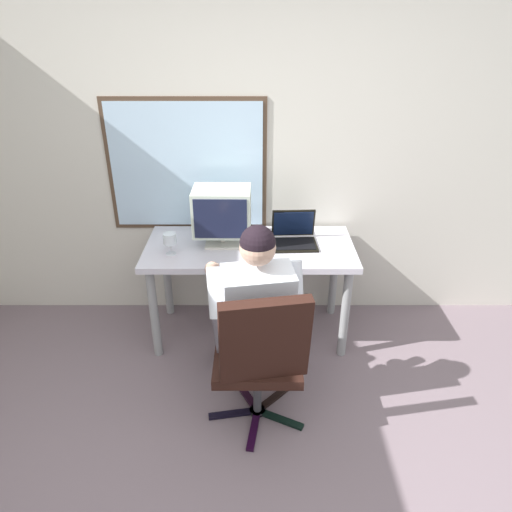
{
  "coord_description": "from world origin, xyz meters",
  "views": [
    {
      "loc": [
        0.03,
        -1.28,
        2.2
      ],
      "look_at": [
        0.02,
        1.26,
        0.87
      ],
      "focal_mm": 33.0,
      "sensor_mm": 36.0,
      "label": 1
    }
  ],
  "objects": [
    {
      "name": "wall_rear",
      "position": [
        -0.02,
        2.06,
        1.26
      ],
      "size": [
        4.45,
        0.08,
        2.53
      ],
      "color": "beige",
      "rests_on": "ground"
    },
    {
      "name": "desk",
      "position": [
        -0.01,
        1.67,
        0.65
      ],
      "size": [
        1.46,
        0.67,
        0.74
      ],
      "color": "#939697",
      "rests_on": "ground"
    },
    {
      "name": "office_chair",
      "position": [
        0.06,
        0.74,
        0.55
      ],
      "size": [
        0.58,
        0.59,
        0.97
      ],
      "color": "black",
      "rests_on": "ground"
    },
    {
      "name": "person_seated",
      "position": [
        0.02,
        1.0,
        0.65
      ],
      "size": [
        0.58,
        0.79,
        1.24
      ],
      "color": "#574F5A",
      "rests_on": "ground"
    },
    {
      "name": "crt_monitor",
      "position": [
        -0.2,
        1.69,
        0.98
      ],
      "size": [
        0.39,
        0.29,
        0.41
      ],
      "color": "beige",
      "rests_on": "desk"
    },
    {
      "name": "laptop",
      "position": [
        0.3,
        1.72,
        0.8
      ],
      "size": [
        0.32,
        0.28,
        0.22
      ],
      "color": "black",
      "rests_on": "desk"
    },
    {
      "name": "wine_glass",
      "position": [
        -0.54,
        1.54,
        0.85
      ],
      "size": [
        0.09,
        0.09,
        0.15
      ],
      "color": "silver",
      "rests_on": "desk"
    }
  ]
}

